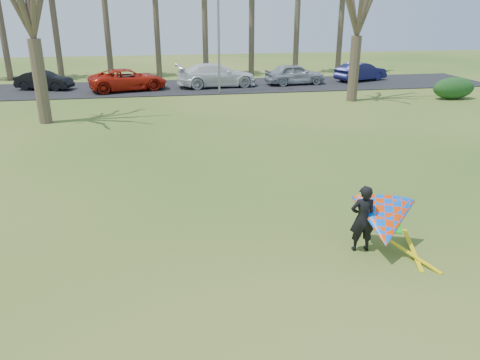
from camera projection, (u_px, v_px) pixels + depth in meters
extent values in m
plane|color=#1D5312|center=(254.00, 248.00, 11.72)|extent=(100.00, 100.00, 0.00)
cube|color=black|center=(188.00, 87.00, 34.79)|extent=(46.00, 7.00, 0.06)
cylinder|color=#47372A|center=(55.00, 22.00, 37.18)|extent=(0.48, 0.48, 9.00)
cylinder|color=#473B2A|center=(106.00, 17.00, 37.69)|extent=(0.48, 0.48, 9.70)
cylinder|color=#463A2A|center=(156.00, 12.00, 38.20)|extent=(0.48, 0.48, 10.40)
cylinder|color=brown|center=(205.00, 21.00, 39.08)|extent=(0.48, 0.48, 9.00)
cylinder|color=#4D3D2E|center=(252.00, 16.00, 39.59)|extent=(0.48, 0.48, 9.70)
cylinder|color=#4F3F2F|center=(297.00, 12.00, 40.11)|extent=(0.48, 0.48, 10.40)
cylinder|color=#493D2C|center=(341.00, 20.00, 40.99)|extent=(0.48, 0.48, 9.00)
cylinder|color=#4B3B2D|center=(40.00, 82.00, 23.56)|extent=(0.64, 0.64, 4.20)
cylinder|color=#4D3B2E|center=(354.00, 69.00, 29.23)|extent=(0.64, 0.64, 3.99)
cylinder|color=gray|center=(219.00, 33.00, 30.95)|extent=(0.16, 0.16, 8.00)
ellipsoid|color=#163E17|center=(454.00, 88.00, 30.23)|extent=(2.82, 1.28, 1.41)
imported|color=black|center=(44.00, 80.00, 33.30)|extent=(4.17, 2.42, 1.30)
imported|color=red|center=(128.00, 80.00, 33.00)|extent=(5.86, 3.80, 1.50)
imported|color=white|center=(217.00, 75.00, 34.44)|extent=(6.06, 2.95, 1.70)
imported|color=#9CA3A9|center=(295.00, 74.00, 35.54)|extent=(4.69, 2.29, 1.54)
imported|color=#1A1C50|center=(361.00, 72.00, 37.22)|extent=(4.64, 3.00, 1.44)
imported|color=black|center=(362.00, 219.00, 11.38)|extent=(0.65, 0.45, 1.71)
cone|color=blue|center=(384.00, 222.00, 11.22)|extent=(2.13, 2.39, 2.02)
cube|color=#0CBF19|center=(390.00, 225.00, 11.18)|extent=(0.62, 0.60, 0.24)
cube|color=yellow|center=(409.00, 258.00, 11.27)|extent=(0.85, 1.66, 0.28)
cube|color=yellow|center=(412.00, 253.00, 11.49)|extent=(0.56, 1.76, 0.22)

